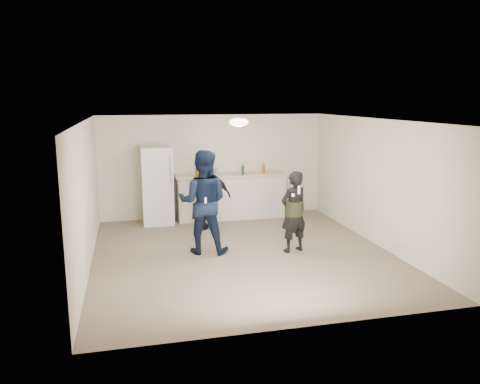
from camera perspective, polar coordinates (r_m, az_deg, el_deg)
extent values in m
plane|color=#6B5B4C|center=(8.93, 0.30, -7.50)|extent=(6.00, 6.00, 0.00)
plane|color=silver|center=(8.45, 0.32, 8.74)|extent=(6.00, 6.00, 0.00)
plane|color=beige|center=(11.50, -3.26, 3.16)|extent=(6.00, 0.00, 6.00)
plane|color=beige|center=(5.81, 7.41, -5.09)|extent=(6.00, 0.00, 6.00)
plane|color=beige|center=(8.40, -18.24, -0.46)|extent=(0.00, 6.00, 6.00)
plane|color=beige|center=(9.63, 16.42, 1.11)|extent=(0.00, 6.00, 6.00)
cube|color=beige|center=(11.38, -1.08, -0.62)|extent=(2.60, 0.56, 1.05)
cube|color=beige|center=(11.28, -1.09, 2.09)|extent=(2.68, 0.64, 0.04)
cube|color=white|center=(11.00, -10.04, 0.79)|extent=(0.70, 0.70, 1.80)
cylinder|color=#B8B8BC|center=(10.59, -8.48, 2.62)|extent=(0.02, 0.02, 0.60)
ellipsoid|color=white|center=(8.75, -0.15, 8.50)|extent=(0.36, 0.36, 0.16)
cylinder|color=#B5B6BA|center=(11.15, -2.81, 2.53)|extent=(0.08, 0.08, 0.17)
imported|color=#0F2142|center=(8.78, -4.51, -1.22)|extent=(1.13, 0.99, 1.96)
imported|color=black|center=(8.90, 6.55, -2.41)|extent=(0.65, 0.52, 1.56)
cylinder|color=#283317|center=(8.88, 6.56, -1.97)|extent=(0.34, 0.34, 0.28)
imported|color=black|center=(10.32, -3.68, -0.41)|extent=(1.00, 0.71, 1.57)
cube|color=white|center=(8.50, -4.22, -1.15)|extent=(0.04, 0.04, 0.15)
sphere|color=silver|center=(8.56, -3.45, -1.52)|extent=(0.07, 0.07, 0.07)
cube|color=silver|center=(8.57, 7.19, 0.26)|extent=(0.04, 0.04, 0.15)
sphere|color=silver|center=(8.58, 6.48, -0.39)|extent=(0.07, 0.07, 0.07)
cylinder|color=#9F5217|center=(11.39, 2.90, 2.75)|extent=(0.08, 0.08, 0.19)
cylinder|color=brown|center=(10.95, -5.24, 2.51)|extent=(0.07, 0.07, 0.24)
cylinder|color=#144927|center=(11.11, -4.31, 2.75)|extent=(0.06, 0.06, 0.28)
cylinder|color=#134520|center=(11.15, 0.35, 2.66)|extent=(0.07, 0.07, 0.22)
cylinder|color=white|center=(11.02, -5.55, 2.38)|extent=(0.07, 0.07, 0.17)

